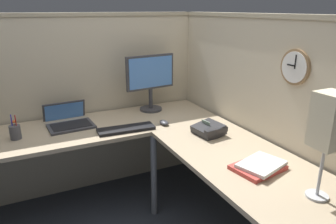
% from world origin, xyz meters
% --- Properties ---
extents(cubicle_wall_back, '(2.57, 0.12, 1.58)m').
position_xyz_m(cubicle_wall_back, '(-0.36, 0.87, 0.79)').
color(cubicle_wall_back, beige).
rests_on(cubicle_wall_back, ground).
extents(cubicle_wall_right, '(0.12, 2.37, 1.58)m').
position_xyz_m(cubicle_wall_right, '(0.87, -0.27, 0.79)').
color(cubicle_wall_right, beige).
rests_on(cubicle_wall_right, ground).
extents(desk, '(2.35, 2.15, 0.73)m').
position_xyz_m(desk, '(-0.15, -0.05, 0.63)').
color(desk, tan).
rests_on(desk, ground).
extents(monitor, '(0.46, 0.20, 0.50)m').
position_xyz_m(monitor, '(0.35, 0.64, 1.02)').
color(monitor, '#38383D').
rests_on(monitor, desk).
extents(laptop, '(0.36, 0.40, 0.22)m').
position_xyz_m(laptop, '(-0.39, 0.61, 0.75)').
color(laptop, '#38383D').
rests_on(laptop, desk).
extents(keyboard, '(0.44, 0.17, 0.02)m').
position_xyz_m(keyboard, '(-0.02, 0.26, 0.74)').
color(keyboard, black).
rests_on(keyboard, desk).
extents(computer_mouse, '(0.06, 0.10, 0.03)m').
position_xyz_m(computer_mouse, '(0.29, 0.24, 0.75)').
color(computer_mouse, '#38383D').
rests_on(computer_mouse, desk).
extents(pen_cup, '(0.08, 0.08, 0.18)m').
position_xyz_m(pen_cup, '(-0.78, 0.44, 0.78)').
color(pen_cup, '#4C4C51').
rests_on(pen_cup, desk).
extents(office_phone, '(0.21, 0.23, 0.11)m').
position_xyz_m(office_phone, '(0.50, -0.09, 0.77)').
color(office_phone, '#232326').
rests_on(office_phone, desk).
extents(book_stack, '(0.32, 0.26, 0.04)m').
position_xyz_m(book_stack, '(0.47, -0.66, 0.75)').
color(book_stack, '#BF3F38').
rests_on(book_stack, desk).
extents(desk_lamp_paper, '(0.13, 0.13, 0.53)m').
position_xyz_m(desk_lamp_paper, '(0.53, -1.00, 1.11)').
color(desk_lamp_paper, '#B7BABF').
rests_on(desk_lamp_paper, desk).
extents(wall_clock, '(0.04, 0.22, 0.22)m').
position_xyz_m(wall_clock, '(0.82, -0.52, 1.27)').
color(wall_clock, olive).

